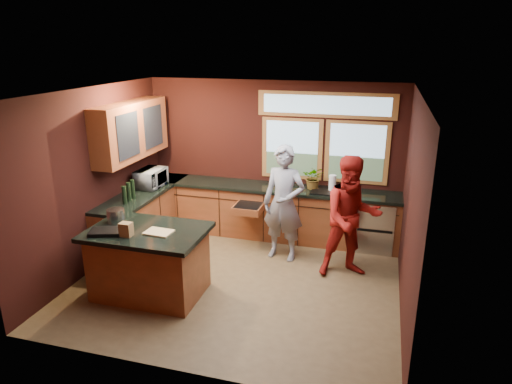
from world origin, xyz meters
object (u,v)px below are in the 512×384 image
at_px(cutting_board, 159,232).
at_px(stock_pot, 116,215).
at_px(person_red, 351,217).
at_px(person_grey, 284,203).
at_px(island, 149,262).

bearing_deg(cutting_board, stock_pot, 165.07).
distance_m(person_red, cutting_board, 2.72).
bearing_deg(stock_pot, person_grey, 34.67).
distance_m(cutting_board, stock_pot, 0.78).
bearing_deg(stock_pot, cutting_board, -14.93).
bearing_deg(island, stock_pot, 164.74).
bearing_deg(cutting_board, person_grey, 51.16).
xyz_separation_m(island, person_grey, (1.51, 1.57, 0.44)).
bearing_deg(person_red, person_grey, 144.35).
relative_size(person_grey, cutting_board, 5.25).
bearing_deg(person_red, stock_pot, 179.38).
bearing_deg(person_grey, stock_pot, -136.02).
relative_size(person_red, stock_pot, 7.55).
distance_m(island, person_red, 2.90).
bearing_deg(person_grey, cutting_board, -119.53).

